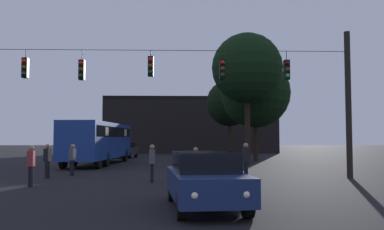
{
  "coord_description": "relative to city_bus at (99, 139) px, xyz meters",
  "views": [
    {
      "loc": [
        1.13,
        -4.72,
        1.89
      ],
      "look_at": [
        1.79,
        17.11,
        3.17
      ],
      "focal_mm": 37.46,
      "sensor_mm": 36.0,
      "label": 1
    }
  ],
  "objects": [
    {
      "name": "ground_plane",
      "position": [
        4.78,
        -0.24,
        -1.87
      ],
      "size": [
        168.0,
        168.0,
        0.0
      ],
      "primitive_type": "plane",
      "color": "black",
      "rests_on": "ground"
    },
    {
      "name": "overhead_signal_span",
      "position": [
        4.75,
        -10.51,
        2.22
      ],
      "size": [
        18.78,
        0.44,
        7.08
      ],
      "color": "black",
      "rests_on": "ground"
    },
    {
      "name": "city_bus",
      "position": [
        0.0,
        0.0,
        0.0
      ],
      "size": [
        3.23,
        11.14,
        3.0
      ],
      "color": "navy",
      "rests_on": "ground"
    },
    {
      "name": "car_near_right",
      "position": [
        6.6,
        -18.54,
        -1.07
      ],
      "size": [
        2.2,
        4.46,
        1.52
      ],
      "color": "navy",
      "rests_on": "ground"
    },
    {
      "name": "car_far_left",
      "position": [
        0.58,
        9.47,
        -1.07
      ],
      "size": [
        2.26,
        4.48,
        1.52
      ],
      "color": "#2D2D33",
      "rests_on": "ground"
    },
    {
      "name": "pedestrian_crossing_left",
      "position": [
        -0.42,
        -10.04,
        -0.95
      ],
      "size": [
        0.3,
        0.4,
        1.63
      ],
      "color": "black",
      "rests_on": "ground"
    },
    {
      "name": "pedestrian_crossing_center",
      "position": [
        4.72,
        -12.09,
        -0.95
      ],
      "size": [
        0.25,
        0.37,
        1.63
      ],
      "color": "black",
      "rests_on": "ground"
    },
    {
      "name": "pedestrian_crossing_right",
      "position": [
        8.84,
        -11.73,
        -0.91
      ],
      "size": [
        0.27,
        0.38,
        1.69
      ],
      "color": "black",
      "rests_on": "ground"
    },
    {
      "name": "pedestrian_near_bus",
      "position": [
        0.07,
        -13.51,
        -0.95
      ],
      "size": [
        0.27,
        0.38,
        1.62
      ],
      "color": "black",
      "rests_on": "ground"
    },
    {
      "name": "pedestrian_trailing",
      "position": [
        6.6,
        -12.1,
        -1.02
      ],
      "size": [
        0.26,
        0.38,
        1.51
      ],
      "color": "black",
      "rests_on": "ground"
    },
    {
      "name": "pedestrian_far_side",
      "position": [
        0.45,
        -8.89,
        -0.97
      ],
      "size": [
        0.31,
        0.4,
        1.6
      ],
      "color": "black",
      "rests_on": "ground"
    },
    {
      "name": "corner_building",
      "position": [
        7.36,
        26.55,
        1.79
      ],
      "size": [
        22.46,
        10.82,
        7.31
      ],
      "color": "black",
      "rests_on": "ground"
    },
    {
      "name": "tree_left_silhouette",
      "position": [
        10.82,
        -0.56,
        5.14
      ],
      "size": [
        5.17,
        5.17,
        9.62
      ],
      "color": "black",
      "rests_on": "ground"
    },
    {
      "name": "tree_behind_building",
      "position": [
        11.13,
        12.3,
        3.73
      ],
      "size": [
        4.88,
        4.88,
        8.05
      ],
      "color": "black",
      "rests_on": "ground"
    },
    {
      "name": "tree_right_far",
      "position": [
        12.35,
        4.35,
        3.9
      ],
      "size": [
        5.93,
        5.93,
        8.74
      ],
      "color": "black",
      "rests_on": "ground"
    }
  ]
}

